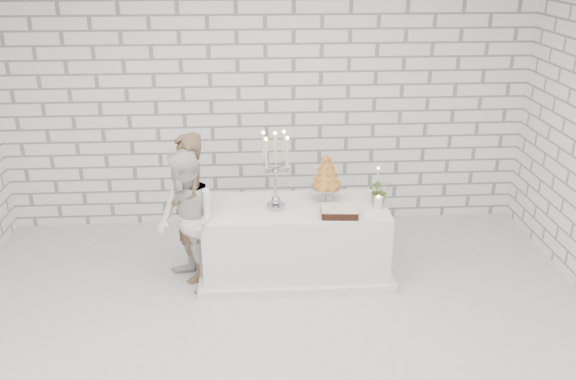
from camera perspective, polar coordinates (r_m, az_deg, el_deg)
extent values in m
cube|color=silver|center=(5.17, -1.11, -14.83)|extent=(6.00, 5.00, 0.01)
cube|color=white|center=(6.80, -2.11, 8.64)|extent=(6.00, 0.01, 3.00)
cube|color=white|center=(6.00, 0.69, -4.83)|extent=(1.80, 0.80, 0.75)
imported|color=brown|center=(5.87, -9.41, -1.72)|extent=(0.53, 0.64, 1.51)
imported|color=silver|center=(5.73, -9.66, -3.01)|extent=(0.80, 0.85, 1.39)
cube|color=black|center=(5.65, 4.95, -2.06)|extent=(0.36, 0.27, 0.08)
cylinder|color=white|center=(5.83, 8.63, -1.23)|extent=(0.09, 0.09, 0.12)
cylinder|color=beige|center=(6.01, 8.55, 0.55)|extent=(0.07, 0.07, 0.32)
imported|color=#54823E|center=(5.92, 8.79, -0.09)|extent=(0.24, 0.21, 0.26)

